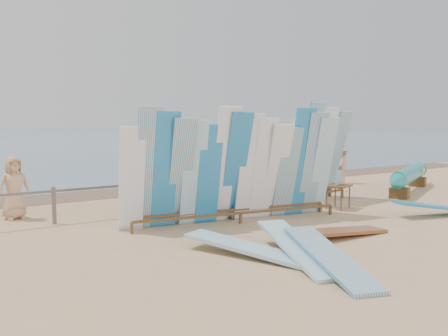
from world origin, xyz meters
TOP-DOWN VIEW (x-y plane):
  - ground at (0.00, 0.00)m, footprint 160.00×160.00m
  - wet_sand_strip at (0.00, 7.20)m, footprint 40.00×2.60m
  - fence at (0.00, 3.00)m, footprint 12.08×0.08m
  - main_surfboard_rack at (-0.23, 0.74)m, footprint 5.68×1.68m
  - side_surfboard_rack at (3.64, 1.92)m, footprint 2.75×1.04m
  - outrigger_canoe at (7.83, 1.44)m, footprint 5.99×3.11m
  - vendor_table at (3.21, 0.57)m, footprint 0.97×0.84m
  - flat_board_d at (4.67, -1.66)m, footprint 2.72×1.39m
  - flat_board_c at (0.50, -1.79)m, footprint 2.72×0.67m
  - flat_board_b at (-1.22, -2.47)m, footprint 1.40×2.72m
  - flat_board_a at (-1.81, -1.89)m, footprint 1.49×2.72m
  - flat_board_e at (-1.19, -3.21)m, footprint 1.47×2.71m
  - beach_chair_left at (-0.40, 4.03)m, footprint 0.63×0.64m
  - beach_chair_right at (1.65, 4.04)m, footprint 0.82×0.82m
  - stroller at (1.89, 4.07)m, footprint 0.57×0.81m
  - beachgoer_10 at (5.56, 4.43)m, footprint 0.74×1.11m
  - beachgoer_4 at (1.39, 5.64)m, footprint 1.05×0.93m
  - beachgoer_extra_0 at (7.71, 4.46)m, footprint 1.07×0.78m
  - beachgoer_8 at (3.37, 3.60)m, footprint 0.89×0.46m
  - beachgoer_0 at (-4.66, 4.19)m, footprint 0.82×0.47m
  - beachgoer_7 at (3.99, 5.50)m, footprint 0.61×0.65m

SIDE VIEW (x-z plane):
  - ground at x=0.00m, z-range 0.00..0.00m
  - wet_sand_strip at x=0.00m, z-range -0.01..0.01m
  - flat_board_d at x=4.67m, z-range -0.22..0.22m
  - flat_board_c at x=0.50m, z-range -0.14..0.14m
  - flat_board_b at x=-1.22m, z-range -0.22..0.22m
  - flat_board_a at x=-1.81m, z-range -0.15..0.15m
  - flat_board_e at x=-1.19m, z-range -0.22..0.22m
  - beach_chair_left at x=-0.40m, z-range -0.18..0.67m
  - beach_chair_right at x=1.65m, z-range -0.19..0.72m
  - vendor_table at x=3.21m, z-range -0.18..0.90m
  - stroller at x=1.89m, z-range -0.11..1.00m
  - outrigger_canoe at x=7.83m, z-range 0.13..1.03m
  - fence at x=0.00m, z-range 0.18..1.08m
  - beachgoer_extra_0 at x=7.71m, z-range 0.00..1.53m
  - beachgoer_7 at x=3.99m, z-range 0.00..1.60m
  - beachgoer_0 at x=-4.66m, z-range 0.00..1.60m
  - beachgoer_4 at x=1.39m, z-range 0.00..1.68m
  - beachgoer_10 at x=5.56m, z-range 0.00..1.75m
  - beachgoer_8 at x=3.37m, z-range 0.00..1.78m
  - main_surfboard_rack at x=-0.23m, z-range -0.14..2.68m
  - side_surfboard_rack at x=3.64m, z-range -0.14..2.90m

